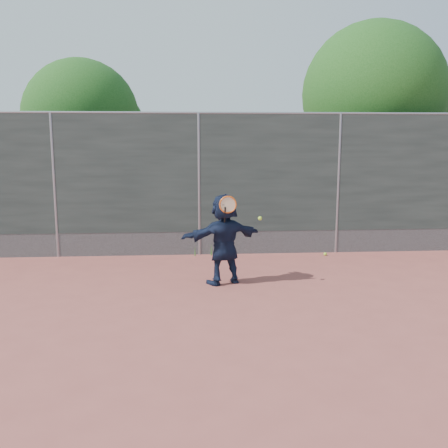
{
  "coord_description": "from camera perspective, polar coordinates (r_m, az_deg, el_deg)",
  "views": [
    {
      "loc": [
        -0.21,
        -7.04,
        2.48
      ],
      "look_at": [
        0.38,
        1.3,
        1.04
      ],
      "focal_mm": 40.0,
      "sensor_mm": 36.0,
      "label": 1
    }
  ],
  "objects": [
    {
      "name": "player",
      "position": [
        8.53,
        -0.0,
        -1.72
      ],
      "size": [
        1.52,
        0.95,
        1.56
      ],
      "primitive_type": "imported",
      "rotation": [
        0.0,
        0.0,
        3.51
      ],
      "color": "#131C35",
      "rests_on": "ground"
    },
    {
      "name": "tree_right",
      "position": [
        13.74,
        17.35,
        13.55
      ],
      "size": [
        3.78,
        3.6,
        5.39
      ],
      "color": "#382314",
      "rests_on": "ground"
    },
    {
      "name": "ball_ground",
      "position": [
        10.92,
        11.49,
        -3.38
      ],
      "size": [
        0.07,
        0.07,
        0.07
      ],
      "primitive_type": "sphere",
      "color": "#AADF31",
      "rests_on": "ground"
    },
    {
      "name": "weed_clump",
      "position": [
        10.7,
        -1.22,
        -2.9
      ],
      "size": [
        0.68,
        0.07,
        0.3
      ],
      "color": "#387226",
      "rests_on": "ground"
    },
    {
      "name": "swing_action",
      "position": [
        8.25,
        0.8,
        1.95
      ],
      "size": [
        0.72,
        0.13,
        0.51
      ],
      "color": "#E15915",
      "rests_on": "ground"
    },
    {
      "name": "tree_left",
      "position": [
        13.86,
        -15.3,
        11.33
      ],
      "size": [
        3.15,
        3.0,
        4.53
      ],
      "color": "#382314",
      "rests_on": "ground"
    },
    {
      "name": "ground",
      "position": [
        7.47,
        -2.21,
        -9.63
      ],
      "size": [
        80.0,
        80.0,
        0.0
      ],
      "primitive_type": "plane",
      "color": "#9E4C42",
      "rests_on": "ground"
    },
    {
      "name": "fence",
      "position": [
        10.59,
        -2.88,
        4.89
      ],
      "size": [
        20.0,
        0.06,
        3.03
      ],
      "color": "#38423D",
      "rests_on": "ground"
    }
  ]
}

